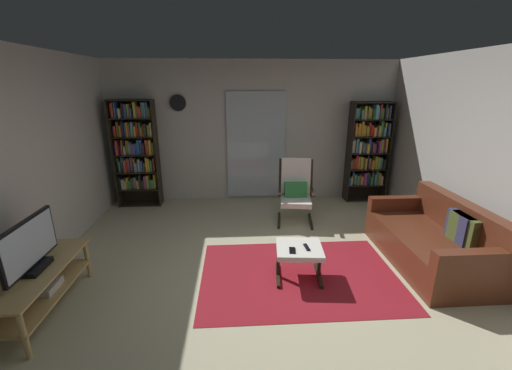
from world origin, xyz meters
TOP-DOWN VIEW (x-y plane):
  - ground_plane at (0.00, 0.00)m, footprint 7.02×7.02m
  - wall_back at (0.00, 2.90)m, footprint 5.60×0.06m
  - glass_door_panel at (0.06, 2.83)m, footprint 1.10×0.01m
  - area_rug at (0.40, 0.12)m, footprint 2.31×1.61m
  - tv_stand at (-2.28, -0.34)m, footprint 0.51×1.28m
  - television at (-2.28, -0.35)m, footprint 0.20×0.81m
  - bookshelf_near_tv at (-2.13, 2.65)m, footprint 0.76×0.30m
  - bookshelf_near_sofa at (2.16, 2.65)m, footprint 0.75×0.30m
  - leather_sofa at (2.14, 0.30)m, footprint 0.91×1.73m
  - lounge_armchair at (0.64, 1.76)m, footprint 0.65×0.72m
  - ottoman at (0.38, 0.08)m, footprint 0.56×0.53m
  - tv_remote at (0.46, 0.06)m, footprint 0.05×0.15m
  - cell_phone at (0.28, -0.00)m, footprint 0.09×0.15m
  - wall_clock at (-1.35, 2.82)m, footprint 0.29×0.03m

SIDE VIEW (x-z plane):
  - ground_plane at x=0.00m, z-range 0.00..0.00m
  - area_rug at x=0.40m, z-range 0.00..0.01m
  - leather_sofa at x=2.14m, z-range -0.11..0.70m
  - tv_stand at x=-2.28m, z-range 0.08..0.56m
  - ottoman at x=0.38m, z-range 0.13..0.53m
  - cell_phone at x=0.28m, z-range 0.40..0.41m
  - tv_remote at x=0.46m, z-range 0.40..0.42m
  - lounge_armchair at x=0.64m, z-range 0.02..1.05m
  - television at x=-2.28m, z-range 0.46..0.97m
  - bookshelf_near_sofa at x=2.16m, z-range 0.07..1.94m
  - bookshelf_near_tv at x=-2.13m, z-range 0.08..2.01m
  - glass_door_panel at x=0.06m, z-range 0.05..2.05m
  - wall_back at x=0.00m, z-range 0.00..2.60m
  - wall_clock at x=-1.35m, z-range 1.71..2.00m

